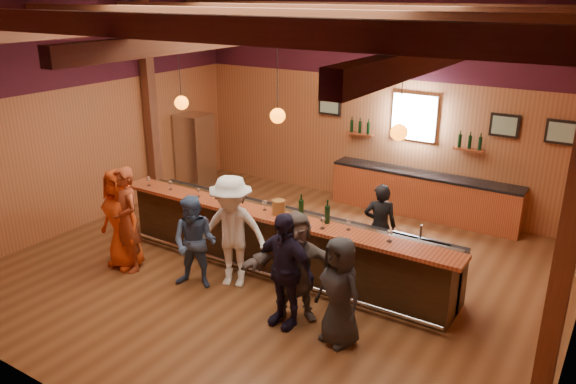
% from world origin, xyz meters
% --- Properties ---
extents(room, '(9.04, 9.00, 4.52)m').
position_xyz_m(room, '(0.00, 0.06, 3.21)').
color(room, brown).
rests_on(room, ground).
extents(bar_counter, '(6.30, 1.07, 1.11)m').
position_xyz_m(bar_counter, '(0.02, 0.15, 0.52)').
color(bar_counter, black).
rests_on(bar_counter, ground).
extents(back_bar_cabinet, '(4.00, 0.52, 0.95)m').
position_xyz_m(back_bar_cabinet, '(1.20, 3.72, 0.48)').
color(back_bar_cabinet, maroon).
rests_on(back_bar_cabinet, ground).
extents(window, '(0.95, 0.09, 0.95)m').
position_xyz_m(window, '(0.80, 3.95, 2.05)').
color(window, silver).
rests_on(window, room).
extents(framed_pictures, '(5.35, 0.05, 0.45)m').
position_xyz_m(framed_pictures, '(1.67, 3.94, 2.10)').
color(framed_pictures, black).
rests_on(framed_pictures, room).
extents(wine_shelves, '(3.00, 0.18, 0.30)m').
position_xyz_m(wine_shelves, '(0.80, 3.88, 1.62)').
color(wine_shelves, maroon).
rests_on(wine_shelves, room).
extents(pendant_lights, '(4.24, 0.24, 1.37)m').
position_xyz_m(pendant_lights, '(0.00, 0.00, 2.71)').
color(pendant_lights, black).
rests_on(pendant_lights, room).
extents(stainless_fridge, '(0.70, 0.70, 1.80)m').
position_xyz_m(stainless_fridge, '(-4.10, 2.60, 0.90)').
color(stainless_fridge, silver).
rests_on(stainless_fridge, ground).
extents(customer_orange, '(0.91, 0.63, 1.77)m').
position_xyz_m(customer_orange, '(-2.37, -1.25, 0.88)').
color(customer_orange, '#CF4113').
rests_on(customer_orange, ground).
extents(customer_redvest, '(0.77, 0.62, 1.83)m').
position_xyz_m(customer_redvest, '(-2.21, -1.30, 0.91)').
color(customer_redvest, maroon).
rests_on(customer_redvest, ground).
extents(customer_denim, '(0.89, 0.79, 1.54)m').
position_xyz_m(customer_denim, '(-0.84, -1.13, 0.77)').
color(customer_denim, '#415983').
rests_on(customer_denim, ground).
extents(customer_white, '(1.37, 1.05, 1.86)m').
position_xyz_m(customer_white, '(-0.37, -0.77, 0.93)').
color(customer_white, white).
rests_on(customer_white, ground).
extents(customer_navy, '(1.04, 0.52, 1.71)m').
position_xyz_m(customer_navy, '(0.94, -1.29, 0.86)').
color(customer_navy, black).
rests_on(customer_navy, ground).
extents(customer_brown, '(1.57, 1.23, 1.66)m').
position_xyz_m(customer_brown, '(0.99, -1.07, 0.83)').
color(customer_brown, '#594C47').
rests_on(customer_brown, ground).
extents(customer_dark, '(0.87, 0.71, 1.54)m').
position_xyz_m(customer_dark, '(1.81, -1.27, 0.77)').
color(customer_dark, '#242427').
rests_on(customer_dark, ground).
extents(bartender, '(0.65, 0.55, 1.52)m').
position_xyz_m(bartender, '(1.36, 1.06, 0.76)').
color(bartender, black).
rests_on(bartender, ground).
extents(ice_bucket, '(0.22, 0.22, 0.24)m').
position_xyz_m(ice_bucket, '(0.08, -0.11, 1.23)').
color(ice_bucket, brown).
rests_on(ice_bucket, bar_counter).
extents(bottle_a, '(0.08, 0.08, 0.39)m').
position_xyz_m(bottle_a, '(0.45, -0.02, 1.26)').
color(bottle_a, black).
rests_on(bottle_a, bar_counter).
extents(bottle_b, '(0.08, 0.08, 0.38)m').
position_xyz_m(bottle_b, '(0.93, -0.02, 1.26)').
color(bottle_b, black).
rests_on(bottle_b, bar_counter).
extents(glass_a, '(0.08, 0.08, 0.18)m').
position_xyz_m(glass_a, '(-2.73, -0.23, 1.24)').
color(glass_a, silver).
rests_on(glass_a, bar_counter).
extents(glass_b, '(0.08, 0.08, 0.18)m').
position_xyz_m(glass_b, '(-2.25, -0.17, 1.24)').
color(glass_b, silver).
rests_on(glass_b, bar_counter).
extents(glass_c, '(0.07, 0.07, 0.16)m').
position_xyz_m(glass_c, '(-1.56, -0.18, 1.22)').
color(glass_c, silver).
rests_on(glass_c, bar_counter).
extents(glass_d, '(0.08, 0.08, 0.18)m').
position_xyz_m(glass_d, '(-0.86, -0.20, 1.24)').
color(glass_d, silver).
rests_on(glass_d, bar_counter).
extents(glass_e, '(0.08, 0.08, 0.17)m').
position_xyz_m(glass_e, '(-0.21, -0.08, 1.23)').
color(glass_e, silver).
rests_on(glass_e, bar_counter).
extents(glass_f, '(0.09, 0.09, 0.19)m').
position_xyz_m(glass_f, '(0.97, -0.25, 1.25)').
color(glass_f, silver).
rests_on(glass_f, bar_counter).
extents(glass_g, '(0.08, 0.08, 0.18)m').
position_xyz_m(glass_g, '(1.32, -0.07, 1.24)').
color(glass_g, silver).
rests_on(glass_g, bar_counter).
extents(glass_h, '(0.09, 0.09, 0.19)m').
position_xyz_m(glass_h, '(2.02, -0.14, 1.25)').
color(glass_h, silver).
rests_on(glass_h, bar_counter).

